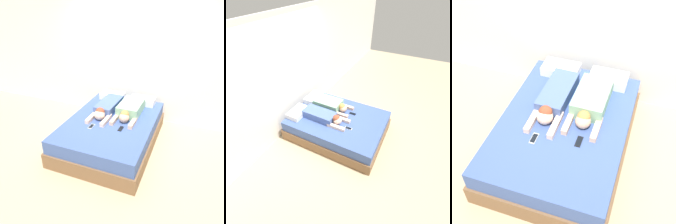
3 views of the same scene
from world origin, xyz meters
TOP-DOWN VIEW (x-y plane):
  - ground_plane at (0.00, 0.00)m, footprint 12.00×12.00m
  - wall_back at (0.00, 1.23)m, footprint 12.00×0.06m
  - bed at (0.00, 0.00)m, footprint 1.55×2.16m
  - pillow_head_left at (-0.34, 0.87)m, footprint 0.50×0.30m
  - pillow_head_right at (0.34, 0.87)m, footprint 0.50×0.30m
  - person_left at (-0.20, 0.24)m, footprint 0.35×1.07m
  - person_right at (0.24, 0.31)m, footprint 0.41×0.93m
  - cell_phone_left at (-0.23, -0.37)m, footprint 0.06×0.15m
  - cell_phone_right at (0.26, -0.25)m, footprint 0.06×0.15m

SIDE VIEW (x-z plane):
  - ground_plane at x=0.00m, z-range 0.00..0.00m
  - bed at x=0.00m, z-range 0.00..0.51m
  - cell_phone_left at x=-0.23m, z-range 0.51..0.52m
  - cell_phone_right at x=0.26m, z-range 0.51..0.52m
  - pillow_head_left at x=-0.34m, z-range 0.51..0.64m
  - pillow_head_right at x=0.34m, z-range 0.51..0.64m
  - person_left at x=-0.20m, z-range 0.49..0.71m
  - person_right at x=0.24m, z-range 0.51..0.72m
  - wall_back at x=0.00m, z-range 0.00..2.60m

